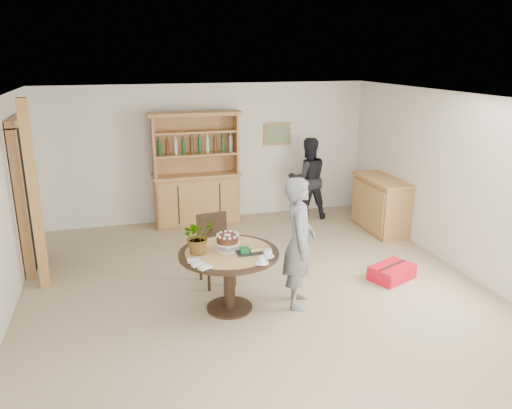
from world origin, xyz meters
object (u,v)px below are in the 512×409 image
object	(u,v)px
dining_table	(229,263)
dining_chair	(215,244)
teen_boy	(299,243)
adult_person	(308,179)
red_suitcase	(392,272)
hutch	(197,187)
sideboard	(381,204)

from	to	relation	value
dining_table	dining_chair	bearing A→B (deg)	90.75
teen_boy	adult_person	world-z (taller)	teen_boy
adult_person	red_suitcase	size ratio (longest dim) A/B	2.16
hutch	sideboard	distance (m)	3.29
sideboard	red_suitcase	size ratio (longest dim) A/B	1.78
hutch	sideboard	bearing A→B (deg)	-22.21
hutch	dining_chair	xyz separation A→B (m)	(-0.16, -2.49, -0.15)
hutch	adult_person	size ratio (longest dim) A/B	1.33
red_suitcase	teen_boy	bearing A→B (deg)	168.23
dining_table	dining_chair	size ratio (longest dim) A/B	1.27
adult_person	sideboard	bearing A→B (deg)	139.32
red_suitcase	sideboard	bearing A→B (deg)	42.35
dining_chair	red_suitcase	bearing A→B (deg)	-22.36
dining_chair	adult_person	size ratio (longest dim) A/B	0.62
hutch	dining_table	bearing A→B (deg)	-92.56
sideboard	hutch	bearing A→B (deg)	157.79
hutch	sideboard	xyz separation A→B (m)	(3.04, -1.24, -0.22)
sideboard	dining_table	distance (m)	3.81
red_suitcase	adult_person	bearing A→B (deg)	69.60
dining_table	dining_chair	xyz separation A→B (m)	(-0.01, 0.83, -0.07)
hutch	adult_person	bearing A→B (deg)	-7.07
sideboard	red_suitcase	distance (m)	2.07
dining_chair	teen_boy	distance (m)	1.30
dining_table	adult_person	xyz separation A→B (m)	(2.20, 3.06, 0.16)
dining_table	red_suitcase	xyz separation A→B (m)	(2.36, 0.21, -0.50)
sideboard	teen_boy	distance (m)	3.21
sideboard	dining_chair	world-z (taller)	dining_chair
hutch	adult_person	distance (m)	2.07
teen_boy	adult_person	bearing A→B (deg)	-1.88
sideboard	teen_boy	world-z (taller)	teen_boy
dining_chair	red_suitcase	distance (m)	2.48
sideboard	teen_boy	bearing A→B (deg)	-137.09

